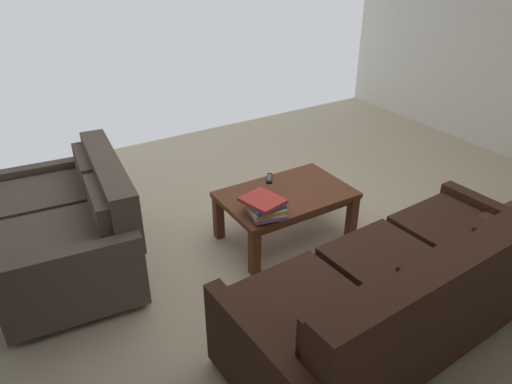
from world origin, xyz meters
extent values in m
cube|color=beige|center=(0.00, 0.00, 0.00)|extent=(5.98, 5.36, 0.01)
cylinder|color=black|center=(-0.74, 0.60, 0.03)|extent=(0.05, 0.05, 0.06)
cylinder|color=black|center=(0.98, 0.68, 0.03)|extent=(0.05, 0.05, 0.06)
cube|color=#382116|center=(0.10, 1.00, 0.25)|extent=(1.93, 0.93, 0.37)
cube|color=#382116|center=(-0.52, 0.95, 0.48)|extent=(0.62, 0.77, 0.10)
cube|color=#382116|center=(0.10, 0.98, 0.48)|extent=(0.62, 0.77, 0.10)
cube|color=#382116|center=(0.73, 1.01, 0.48)|extent=(0.62, 0.77, 0.10)
cube|color=#382116|center=(0.08, 1.36, 0.61)|extent=(1.89, 0.28, 0.44)
cube|color=#382116|center=(-0.54, 1.22, 0.61)|extent=(0.57, 0.15, 0.31)
cube|color=#382116|center=(0.09, 1.25, 0.61)|extent=(0.57, 0.15, 0.31)
cube|color=#382116|center=(0.72, 1.28, 0.61)|extent=(0.57, 0.15, 0.31)
cube|color=#382116|center=(-0.89, 0.95, 0.32)|extent=(0.14, 0.84, 0.53)
cube|color=#382116|center=(1.10, 1.05, 0.32)|extent=(0.14, 0.84, 0.53)
cylinder|color=black|center=(1.97, -1.27, 0.03)|extent=(0.05, 0.05, 0.06)
cylinder|color=black|center=(2.07, -0.23, 0.03)|extent=(0.05, 0.05, 0.06)
cylinder|color=black|center=(1.22, -1.19, 0.03)|extent=(0.05, 0.05, 0.06)
cylinder|color=black|center=(1.32, -0.15, 0.03)|extent=(0.05, 0.05, 0.06)
cube|color=brown|center=(1.64, -0.71, 0.24)|extent=(0.99, 1.29, 0.37)
cube|color=brown|center=(1.63, -1.01, 0.48)|extent=(0.82, 0.63, 0.10)
cube|color=brown|center=(1.69, -0.41, 0.48)|extent=(0.82, 0.63, 0.10)
cube|color=brown|center=(1.27, -0.67, 0.59)|extent=(0.30, 1.22, 0.44)
cube|color=brown|center=(1.35, -0.98, 0.59)|extent=(0.17, 0.55, 0.30)
cube|color=brown|center=(1.41, -0.38, 0.59)|extent=(0.17, 0.55, 0.30)
cube|color=brown|center=(1.58, -1.36, 0.31)|extent=(0.88, 0.19, 0.53)
cube|color=brown|center=(1.71, -0.06, 0.31)|extent=(0.88, 0.19, 0.53)
cube|color=brown|center=(0.05, -0.20, 0.39)|extent=(1.01, 0.65, 0.04)
cube|color=brown|center=(0.05, -0.20, 0.35)|extent=(0.93, 0.58, 0.05)
cube|color=brown|center=(-0.41, -0.48, 0.19)|extent=(0.07, 0.07, 0.37)
cube|color=brown|center=(0.51, -0.48, 0.19)|extent=(0.07, 0.07, 0.37)
cube|color=brown|center=(-0.41, 0.07, 0.19)|extent=(0.07, 0.07, 0.37)
cube|color=brown|center=(0.51, 0.07, 0.19)|extent=(0.07, 0.07, 0.37)
cylinder|color=#472D1C|center=(-1.20, 0.93, 0.25)|extent=(0.04, 0.04, 0.51)
cylinder|color=#472D1C|center=(-0.77, 0.93, 0.25)|extent=(0.04, 0.04, 0.51)
cube|color=#E0CC4C|center=(0.37, -0.03, 0.43)|extent=(0.23, 0.26, 0.02)
cube|color=#996699|center=(0.37, -0.02, 0.45)|extent=(0.29, 0.34, 0.03)
cube|color=#E0CC4C|center=(0.36, -0.02, 0.48)|extent=(0.28, 0.29, 0.03)
cube|color=#385693|center=(0.37, -0.02, 0.51)|extent=(0.24, 0.25, 0.03)
cube|color=#C63833|center=(0.38, -0.02, 0.54)|extent=(0.29, 0.32, 0.03)
cube|color=black|center=(0.04, -0.46, 0.42)|extent=(0.13, 0.16, 0.02)
cube|color=#59595B|center=(0.04, -0.46, 0.43)|extent=(0.09, 0.11, 0.00)
camera|label=1|loc=(1.94, 2.43, 2.22)|focal=33.31mm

